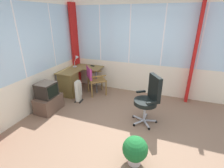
% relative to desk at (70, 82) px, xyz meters
% --- Properties ---
extents(ground, '(5.21, 5.67, 0.06)m').
position_rel_desk_xyz_m(ground, '(-1.18, -2.01, -0.43)').
color(ground, '#80624D').
extents(north_window_panel, '(4.21, 0.07, 2.72)m').
position_rel_desk_xyz_m(north_window_panel, '(-1.18, 0.35, 0.96)').
color(north_window_panel, '#EDDFC5').
rests_on(north_window_panel, ground).
extents(east_window_panel, '(0.07, 4.67, 2.72)m').
position_rel_desk_xyz_m(east_window_panel, '(0.96, -2.01, 0.96)').
color(east_window_panel, '#EDDFC5').
rests_on(east_window_panel, ground).
extents(curtain_corner, '(0.36, 0.11, 2.62)m').
position_rel_desk_xyz_m(curtain_corner, '(0.83, 0.22, 0.91)').
color(curtain_corner, red).
rests_on(curtain_corner, ground).
extents(curtain_east_far, '(0.35, 0.08, 2.62)m').
position_rel_desk_xyz_m(curtain_east_far, '(0.88, -3.30, 0.91)').
color(curtain_east_far, red).
rests_on(curtain_east_far, ground).
extents(desk, '(1.20, 1.03, 0.73)m').
position_rel_desk_xyz_m(desk, '(0.00, 0.00, 0.00)').
color(desk, olive).
rests_on(desk, ground).
extents(desk_lamp, '(0.23, 0.20, 0.36)m').
position_rel_desk_xyz_m(desk_lamp, '(0.57, 0.06, 0.57)').
color(desk_lamp, '#B2B7BC').
rests_on(desk_lamp, desk).
extents(tv_remote, '(0.09, 0.16, 0.02)m').
position_rel_desk_xyz_m(tv_remote, '(0.76, -0.39, 0.34)').
color(tv_remote, black).
rests_on(tv_remote, desk).
extents(wooden_armchair, '(0.68, 0.68, 0.89)m').
position_rel_desk_xyz_m(wooden_armchair, '(0.27, -0.63, 0.17)').
color(wooden_armchair, olive).
rests_on(wooden_armchair, ground).
extents(office_chair, '(0.61, 0.60, 1.11)m').
position_rel_desk_xyz_m(office_chair, '(-0.60, -2.43, 0.23)').
color(office_chair, '#B7B7BF').
rests_on(office_chair, ground).
extents(tv_on_stand, '(0.65, 0.45, 0.76)m').
position_rel_desk_xyz_m(tv_on_stand, '(-0.98, -0.01, -0.07)').
color(tv_on_stand, brown).
rests_on(tv_on_stand, ground).
extents(space_heater, '(0.28, 0.19, 0.61)m').
position_rel_desk_xyz_m(space_heater, '(-0.28, -0.46, -0.09)').
color(space_heater, silver).
rests_on(space_heater, ground).
extents(potted_plant, '(0.41, 0.41, 0.50)m').
position_rel_desk_xyz_m(potted_plant, '(-1.82, -2.42, -0.13)').
color(potted_plant, beige).
rests_on(potted_plant, ground).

